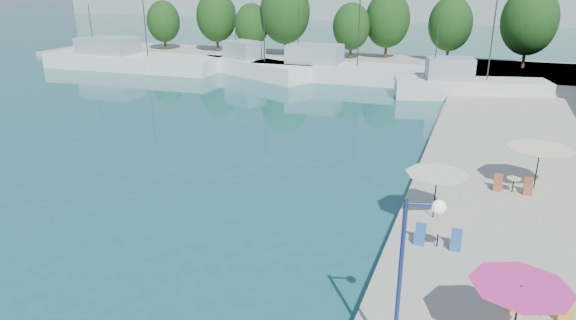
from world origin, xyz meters
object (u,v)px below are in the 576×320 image
at_px(trawler_03, 335,70).
at_px(street_lamp, 414,254).
at_px(umbrella_pink, 520,294).
at_px(trawler_02, 254,66).
at_px(trawler_04, 467,87).
at_px(umbrella_cream, 540,153).
at_px(trawler_01, 129,60).
at_px(umbrella_white, 437,179).

height_order(trawler_03, street_lamp, trawler_03).
bearing_deg(umbrella_pink, trawler_03, 112.39).
xyz_separation_m(trawler_03, street_lamp, (14.55, -43.58, 3.02)).
bearing_deg(trawler_02, street_lamp, -34.99).
height_order(trawler_04, umbrella_cream, trawler_04).
xyz_separation_m(umbrella_pink, umbrella_cream, (1.44, 13.79, -0.07)).
height_order(trawler_01, umbrella_cream, trawler_01).
distance_m(trawler_02, trawler_03, 9.74).
height_order(trawler_01, umbrella_white, trawler_01).
xyz_separation_m(trawler_04, umbrella_pink, (3.07, -37.49, 1.50)).
relative_size(trawler_01, trawler_04, 1.59).
distance_m(trawler_02, umbrella_cream, 39.71).
distance_m(trawler_03, umbrella_white, 36.60).
bearing_deg(umbrella_white, umbrella_pink, -69.96).
xyz_separation_m(umbrella_cream, street_lamp, (-4.20, -15.35, 1.59)).
bearing_deg(street_lamp, trawler_03, 95.37).
distance_m(umbrella_white, street_lamp, 10.04).
distance_m(trawler_03, street_lamp, 46.04).
xyz_separation_m(trawler_03, trawler_04, (14.24, -4.51, 0.00)).
distance_m(umbrella_pink, umbrella_white, 8.87).
xyz_separation_m(trawler_04, umbrella_white, (0.03, -29.16, 1.40)).
bearing_deg(trawler_01, umbrella_pink, -44.53).
bearing_deg(trawler_03, umbrella_white, -68.35).
relative_size(trawler_04, street_lamp, 2.88).
distance_m(trawler_01, umbrella_cream, 52.16).
xyz_separation_m(trawler_01, street_lamp, (40.92, -41.48, 3.02)).
bearing_deg(street_lamp, umbrella_pink, 16.52).
relative_size(trawler_02, trawler_03, 0.77).
relative_size(umbrella_white, street_lamp, 0.56).
bearing_deg(trawler_02, umbrella_pink, -31.31).
distance_m(trawler_01, umbrella_pink, 59.19).
xyz_separation_m(trawler_02, umbrella_pink, (27.03, -41.43, 1.50)).
height_order(umbrella_pink, umbrella_cream, umbrella_pink).
bearing_deg(umbrella_white, trawler_02, 125.93).
height_order(trawler_01, umbrella_pink, trawler_01).
xyz_separation_m(trawler_02, trawler_04, (23.96, -3.94, 0.00)).
bearing_deg(trawler_04, umbrella_white, -103.73).
bearing_deg(trawler_01, umbrella_white, -39.96).
height_order(umbrella_pink, umbrella_white, umbrella_pink).
height_order(umbrella_cream, street_lamp, street_lamp).
height_order(trawler_01, trawler_02, same).
xyz_separation_m(trawler_02, umbrella_cream, (28.47, -27.65, 1.42)).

